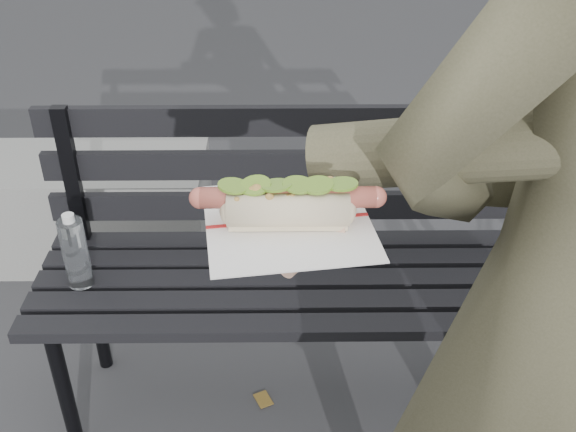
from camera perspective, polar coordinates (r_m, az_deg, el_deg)
park_bench at (r=1.81m, az=2.24°, el=-2.69°), size 1.50×0.44×0.88m
concrete_block at (r=2.74m, az=-19.44°, el=0.67°), size 1.20×0.40×0.40m
held_hotdog at (r=0.84m, az=14.00°, el=4.36°), size 0.64×0.31×0.20m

